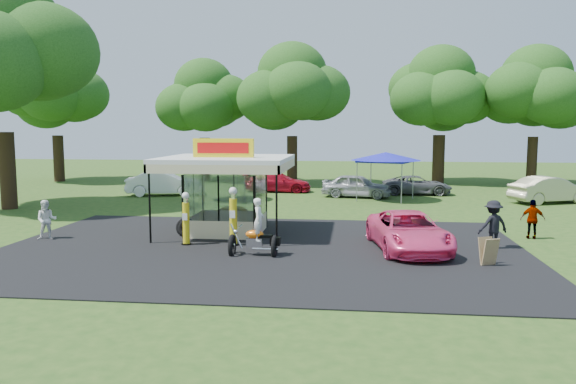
% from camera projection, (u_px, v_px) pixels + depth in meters
% --- Properties ---
extents(ground, '(120.00, 120.00, 0.00)m').
position_uv_depth(ground, '(251.00, 261.00, 19.53)').
color(ground, '#244816').
rests_on(ground, ground).
extents(asphalt_apron, '(20.00, 14.00, 0.04)m').
position_uv_depth(asphalt_apron, '(261.00, 249.00, 21.50)').
color(asphalt_apron, black).
rests_on(asphalt_apron, ground).
extents(gas_station_kiosk, '(5.40, 5.40, 4.18)m').
position_uv_depth(gas_station_kiosk, '(227.00, 193.00, 24.49)').
color(gas_station_kiosk, white).
rests_on(gas_station_kiosk, ground).
extents(gas_pump_left, '(0.40, 0.40, 2.12)m').
position_uv_depth(gas_pump_left, '(186.00, 220.00, 22.05)').
color(gas_pump_left, black).
rests_on(gas_pump_left, ground).
extents(gas_pump_right, '(0.44, 0.44, 2.34)m').
position_uv_depth(gas_pump_right, '(233.00, 218.00, 21.93)').
color(gas_pump_right, black).
rests_on(gas_pump_right, ground).
extents(motorcycle, '(1.85, 0.88, 2.20)m').
position_uv_depth(motorcycle, '(257.00, 233.00, 20.22)').
color(motorcycle, black).
rests_on(motorcycle, ground).
extents(spare_tires, '(0.97, 0.58, 0.83)m').
position_uv_depth(spare_tires, '(186.00, 228.00, 23.83)').
color(spare_tires, black).
rests_on(spare_tires, ground).
extents(a_frame_sign, '(0.58, 0.66, 0.96)m').
position_uv_depth(a_frame_sign, '(488.00, 252.00, 18.82)').
color(a_frame_sign, '#593819').
rests_on(a_frame_sign, ground).
extents(kiosk_car, '(2.82, 1.13, 0.96)m').
position_uv_depth(kiosk_car, '(237.00, 215.00, 26.81)').
color(kiosk_car, yellow).
rests_on(kiosk_car, ground).
extents(pink_sedan, '(3.23, 5.60, 1.47)m').
position_uv_depth(pink_sedan, '(408.00, 231.00, 21.17)').
color(pink_sedan, '#F74381').
rests_on(pink_sedan, ground).
extents(spectator_west, '(0.98, 0.87, 1.66)m').
position_uv_depth(spectator_west, '(47.00, 220.00, 23.23)').
color(spectator_west, white).
rests_on(spectator_west, ground).
extents(spectator_east_a, '(1.39, 1.09, 1.88)m').
position_uv_depth(spectator_east_a, '(493.00, 225.00, 21.42)').
color(spectator_east_a, black).
rests_on(spectator_east_a, ground).
extents(spectator_east_b, '(1.02, 0.54, 1.66)m').
position_uv_depth(spectator_east_b, '(533.00, 219.00, 23.40)').
color(spectator_east_b, gray).
rests_on(spectator_east_b, ground).
extents(bg_car_a, '(5.30, 2.82, 1.66)m').
position_uv_depth(bg_car_a, '(164.00, 183.00, 38.51)').
color(bg_car_a, white).
rests_on(bg_car_a, ground).
extents(bg_car_b, '(4.89, 2.14, 1.40)m').
position_uv_depth(bg_car_b, '(278.00, 182.00, 40.68)').
color(bg_car_b, '#B10D1F').
rests_on(bg_car_b, ground).
extents(bg_car_c, '(4.84, 2.63, 1.56)m').
position_uv_depth(bg_car_c, '(357.00, 186.00, 37.43)').
color(bg_car_c, '#9D9DA1').
rests_on(bg_car_c, ground).
extents(bg_car_d, '(4.81, 2.35, 1.32)m').
position_uv_depth(bg_car_d, '(417.00, 185.00, 39.05)').
color(bg_car_d, '#595A5C').
rests_on(bg_car_d, ground).
extents(bg_car_e, '(5.29, 3.56, 1.65)m').
position_uv_depth(bg_car_e, '(550.00, 190.00, 34.61)').
color(bg_car_e, '#C0BB92').
rests_on(bg_car_e, ground).
extents(tent_west, '(3.93, 3.93, 2.75)m').
position_uv_depth(tent_west, '(221.00, 161.00, 35.84)').
color(tent_west, gray).
rests_on(tent_west, ground).
extents(tent_east, '(4.41, 4.41, 3.08)m').
position_uv_depth(tent_east, '(386.00, 157.00, 35.80)').
color(tent_east, gray).
rests_on(tent_east, ground).
extents(oak_far_a, '(9.40, 9.40, 11.14)m').
position_uv_depth(oak_far_a, '(56.00, 99.00, 48.06)').
color(oak_far_a, black).
rests_on(oak_far_a, ground).
extents(oak_far_b, '(8.73, 8.73, 10.41)m').
position_uv_depth(oak_far_b, '(204.00, 105.00, 49.03)').
color(oak_far_b, black).
rests_on(oak_far_b, ground).
extents(oak_far_c, '(9.53, 9.53, 11.23)m').
position_uv_depth(oak_far_c, '(292.00, 97.00, 45.21)').
color(oak_far_c, black).
rests_on(oak_far_c, ground).
extents(oak_far_d, '(9.41, 9.41, 11.20)m').
position_uv_depth(oak_far_d, '(440.00, 98.00, 46.69)').
color(oak_far_d, black).
rests_on(oak_far_d, ground).
extents(oak_far_e, '(9.17, 9.17, 10.91)m').
position_uv_depth(oak_far_e, '(535.00, 98.00, 44.37)').
color(oak_far_e, black).
rests_on(oak_far_e, ground).
extents(oak_near, '(11.27, 11.27, 12.98)m').
position_uv_depth(oak_near, '(2.00, 65.00, 31.37)').
color(oak_near, black).
rests_on(oak_near, ground).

